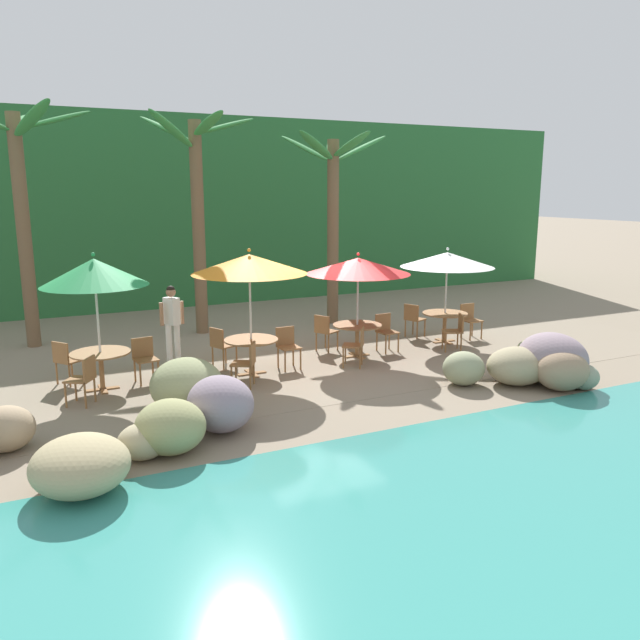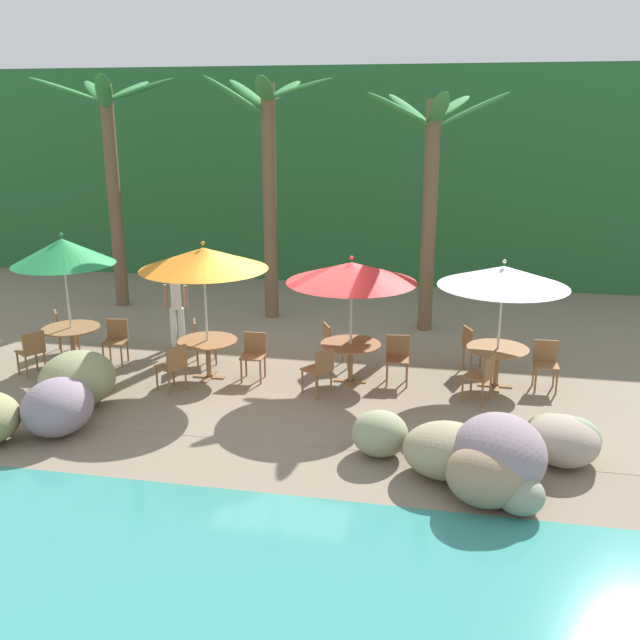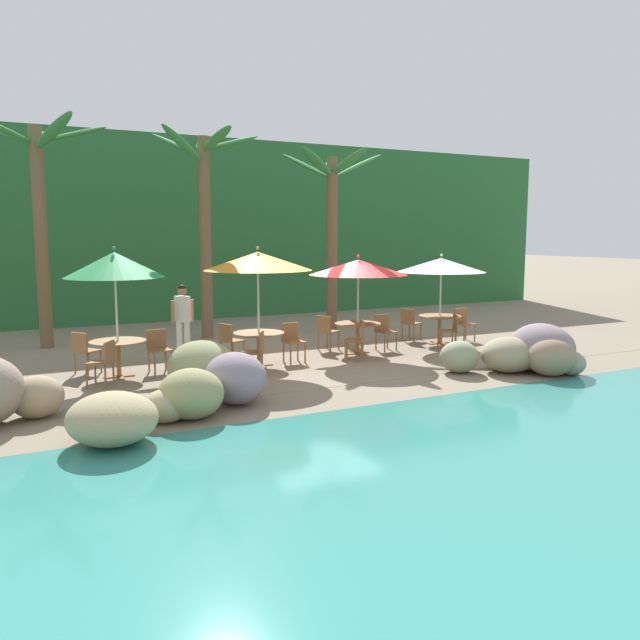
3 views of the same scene
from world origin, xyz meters
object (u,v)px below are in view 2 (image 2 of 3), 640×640
Objects in this scene: chair_green_seaward at (116,338)px; chair_red_seaward at (397,356)px; chair_green_left at (32,350)px; dining_table_orange at (208,346)px; chair_white_seaward at (546,361)px; dining_table_green at (72,334)px; chair_orange_seaward at (254,352)px; chair_red_left at (320,368)px; umbrella_green at (63,252)px; chair_white_inland at (472,345)px; palm_tree_second at (268,164)px; chair_green_inland at (63,327)px; chair_orange_inland at (201,338)px; umbrella_red at (352,272)px; dining_table_white at (497,354)px; umbrella_white at (503,276)px; palm_tree_third at (431,176)px; dining_table_red at (351,350)px; chair_white_left at (483,375)px; umbrella_orange at (203,259)px; waiter_in_white at (176,302)px; chair_orange_left at (174,365)px; palm_tree_nearest at (112,157)px; chair_red_inland at (332,342)px.

chair_red_seaward is (5.51, 0.00, 0.00)m from chair_green_seaward.
chair_green_left reaches higher than dining_table_orange.
dining_table_green is at bearing -177.48° from chair_white_seaward.
chair_orange_seaward is (0.85, 0.12, -0.10)m from dining_table_orange.
chair_green_seaward is 1.00× the size of chair_red_left.
chair_white_inland is (7.70, 1.04, -1.72)m from umbrella_green.
dining_table_orange is 5.17m from palm_tree_second.
chair_red_seaward is (6.92, -0.44, 0.00)m from chair_green_inland.
palm_tree_second is at bearing 81.40° from chair_orange_inland.
umbrella_red is 2.99m from dining_table_white.
umbrella_white is at bearing -35.42° from palm_tree_second.
chair_orange_inland is at bearing 177.94° from umbrella_white.
chair_white_inland is (8.27, 0.41, 0.00)m from chair_green_inland.
palm_tree_third is at bearing 31.73° from chair_green_left.
dining_table_red is 0.20× the size of palm_tree_second.
umbrella_green is 2.99× the size of chair_white_inland.
chair_green_inland is 8.49m from chair_white_left.
umbrella_red is (5.88, 0.80, 1.55)m from chair_green_left.
umbrella_orange reaches higher than chair_white_seaward.
palm_tree_second reaches higher than waiter_in_white.
chair_green_seaward is 1.00× the size of chair_orange_left.
chair_orange_left reaches higher than dining_table_white.
chair_white_left is (5.31, 0.51, 0.00)m from chair_orange_left.
chair_white_inland is at bearing 24.63° from dining_table_red.
palm_tree_second is at bearing -5.12° from palm_tree_nearest.
dining_table_orange is (3.46, -0.89, 0.10)m from chair_green_inland.
chair_green_seaward is 0.34× the size of umbrella_orange.
umbrella_green is 2.46m from waiter_in_white.
chair_green_seaward is 0.37× the size of umbrella_red.
chair_red_inland and chair_white_seaward have the same top height.
chair_green_left is at bearing -172.86° from dining_table_white.
chair_orange_left is 0.37× the size of umbrella_red.
umbrella_white is 6.49m from palm_tree_second.
palm_tree_nearest is (-6.55, 4.26, 3.12)m from dining_table_red.
dining_table_orange is 0.20× the size of palm_tree_nearest.
chair_red_left is 0.37× the size of umbrella_white.
palm_tree_third is (3.71, -0.33, -0.19)m from palm_tree_second.
umbrella_orange is 6.36m from chair_white_seaward.
chair_green_inland is 5.78m from palm_tree_second.
umbrella_white is (2.61, 0.26, 1.43)m from dining_table_red.
umbrella_white reaches higher than chair_green_left.
dining_table_orange is at bearing -172.72° from chair_red_seaward.
dining_table_green is 1.26× the size of chair_orange_inland.
umbrella_white is at bearing -173.36° from chair_white_seaward.
dining_table_green is 0.86m from chair_green_left.
chair_white_inland is at bearing -2.65° from waiter_in_white.
umbrella_orange is at bearing -171.70° from chair_orange_seaward.
umbrella_red is at bearing 19.63° from chair_orange_left.
umbrella_green is 8.12m from umbrella_white.
umbrella_orange is 2.96× the size of chair_orange_inland.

